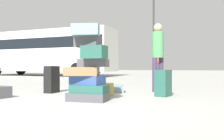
{
  "coord_description": "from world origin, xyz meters",
  "views": [
    {
      "loc": [
        1.98,
        -3.76,
        0.66
      ],
      "look_at": [
        0.3,
        2.21,
        0.57
      ],
      "focal_mm": 38.19,
      "sensor_mm": 36.0,
      "label": 1
    }
  ],
  "objects": [
    {
      "name": "parked_bus",
      "position": [
        -7.39,
        11.56,
        1.83
      ],
      "size": [
        10.69,
        3.64,
        3.15
      ],
      "rotation": [
        0.0,
        0.0,
        -0.11
      ],
      "color": "silver",
      "rests_on": "ground"
    },
    {
      "name": "suitcase_teal_behind_tower",
      "position": [
        1.65,
        1.63,
        0.29
      ],
      "size": [
        0.37,
        0.44,
        0.59
      ],
      "primitive_type": "cube",
      "rotation": [
        0.0,
        0.0,
        -0.33
      ],
      "color": "#26594C",
      "rests_on": "ground"
    },
    {
      "name": "suitcase_slate_right_side",
      "position": [
        0.25,
        2.12,
        0.09
      ],
      "size": [
        0.83,
        0.59,
        0.19
      ],
      "primitive_type": "cube",
      "rotation": [
        0.0,
        0.0,
        0.27
      ],
      "color": "gray",
      "rests_on": "ground"
    },
    {
      "name": "suitcase_black_foreground_far",
      "position": [
        -1.09,
        1.58,
        0.34
      ],
      "size": [
        0.28,
        0.38,
        0.67
      ],
      "primitive_type": "cube",
      "rotation": [
        0.0,
        0.0,
        -0.13
      ],
      "color": "black",
      "rests_on": "ground"
    },
    {
      "name": "ground_plane",
      "position": [
        0.0,
        0.0,
        0.0
      ],
      "size": [
        80.0,
        80.0,
        0.0
      ],
      "primitive_type": "plane",
      "color": "#9E9E99"
    },
    {
      "name": "lamp_post",
      "position": [
        0.39,
        11.86,
        4.57
      ],
      "size": [
        0.36,
        0.36,
        7.17
      ],
      "color": "#333338",
      "rests_on": "ground"
    },
    {
      "name": "person_bearded_onlooker",
      "position": [
        1.46,
        2.53,
        1.07
      ],
      "size": [
        0.3,
        0.3,
        1.78
      ],
      "rotation": [
        0.0,
        0.0,
        -2.34
      ],
      "color": "#3F334C",
      "rests_on": "ground"
    },
    {
      "name": "suitcase_tower",
      "position": [
        0.31,
        0.5,
        0.6
      ],
      "size": [
        0.89,
        0.67,
        1.45
      ],
      "color": "#4C4C51",
      "rests_on": "ground"
    },
    {
      "name": "person_tourist_with_camera",
      "position": [
        1.34,
        4.45,
        1.01
      ],
      "size": [
        0.3,
        0.32,
        1.69
      ],
      "rotation": [
        0.0,
        0.0,
        -1.97
      ],
      "color": "#3F334C",
      "rests_on": "ground"
    },
    {
      "name": "suitcase_tan_foreground_near",
      "position": [
        0.11,
        1.38,
        0.14
      ],
      "size": [
        0.85,
        0.54,
        0.28
      ],
      "primitive_type": "cube",
      "rotation": [
        0.0,
        0.0,
        -0.17
      ],
      "color": "#B28C33",
      "rests_on": "ground"
    }
  ]
}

